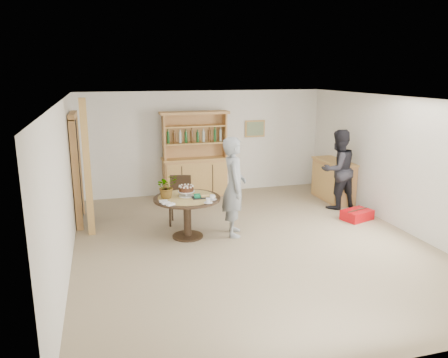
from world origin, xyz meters
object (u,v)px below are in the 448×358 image
(dining_table, at_px, (187,205))
(red_suitcase, at_px, (357,215))
(dining_chair, at_px, (180,197))
(hutch, at_px, (195,168))
(teen_boy, at_px, (234,187))
(sideboard, at_px, (333,180))
(adult_person, at_px, (338,169))

(dining_table, bearing_deg, red_suitcase, 0.10)
(dining_table, height_order, red_suitcase, dining_table)
(dining_chair, bearing_deg, red_suitcase, 2.77)
(dining_chair, bearing_deg, dining_table, -75.53)
(dining_chair, height_order, red_suitcase, dining_chair)
(hutch, distance_m, teen_boy, 2.78)
(sideboard, relative_size, teen_boy, 0.69)
(dining_chair, bearing_deg, teen_boy, -32.22)
(dining_table, height_order, dining_chair, dining_chair)
(red_suitcase, bearing_deg, hutch, 117.98)
(dining_table, bearing_deg, adult_person, 13.68)
(dining_table, distance_m, adult_person, 3.63)
(hutch, bearing_deg, dining_chair, -110.55)
(teen_boy, distance_m, red_suitcase, 2.79)
(sideboard, xyz_separation_m, dining_chair, (-3.73, -0.60, 0.06))
(sideboard, distance_m, red_suitcase, 1.49)
(hutch, distance_m, red_suitcase, 3.91)
(sideboard, height_order, teen_boy, teen_boy)
(adult_person, xyz_separation_m, red_suitcase, (0.00, -0.85, -0.77))
(dining_chair, xyz_separation_m, red_suitcase, (3.49, -0.82, -0.43))
(sideboard, height_order, adult_person, adult_person)
(teen_boy, bearing_deg, dining_table, 96.21)
(dining_table, bearing_deg, hutch, 75.05)
(dining_chair, relative_size, red_suitcase, 1.36)
(dining_table, xyz_separation_m, dining_chair, (0.02, 0.83, -0.07))
(dining_table, height_order, adult_person, adult_person)
(dining_chair, bearing_deg, adult_person, 16.46)
(hutch, bearing_deg, sideboard, -22.21)
(hutch, relative_size, dining_table, 1.70)
(sideboard, bearing_deg, dining_table, -159.17)
(dining_table, relative_size, teen_boy, 0.66)
(hutch, relative_size, dining_chair, 2.16)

